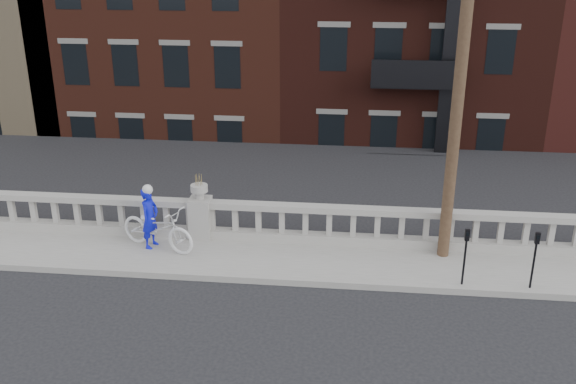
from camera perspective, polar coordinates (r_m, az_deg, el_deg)
name	(u,v)px	position (r m, az deg, el deg)	size (l,w,h in m)	color
ground	(158,325)	(13.84, -11.49, -11.51)	(120.00, 120.00, 0.00)	black
sidewalk	(193,256)	(16.29, -8.43, -5.65)	(32.00, 2.20, 0.15)	gray
balustrade	(201,220)	(16.88, -7.75, -2.48)	(28.00, 0.34, 1.03)	gray
planter_pedestal	(200,213)	(16.80, -7.79, -1.89)	(0.55, 0.55, 1.76)	gray
lower_level	(294,39)	(34.55, 0.58, 13.44)	(80.00, 44.00, 20.80)	#605E59
utility_pole	(463,48)	(14.94, 15.29, 12.27)	(1.60, 0.28, 10.00)	#422D1E
parking_meter_c	(465,251)	(14.86, 15.50, -5.05)	(0.10, 0.09, 1.36)	black
parking_meter_d	(535,254)	(15.19, 21.10, -5.16)	(0.10, 0.09, 1.36)	black
bicycle	(158,228)	(16.44, -11.51, -3.12)	(0.75, 2.16, 1.13)	white
cyclist	(150,218)	(16.48, -12.18, -2.27)	(0.57, 0.38, 1.57)	#0D12CD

